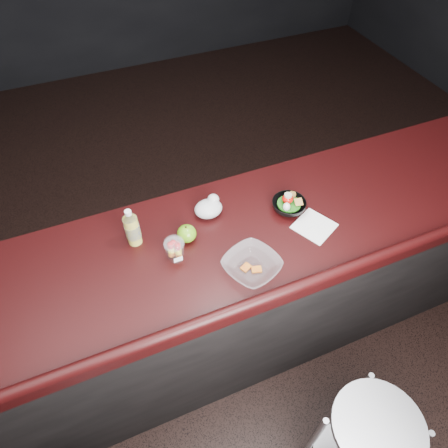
{
  "coord_description": "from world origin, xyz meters",
  "views": [
    {
      "loc": [
        -0.35,
        -0.73,
        2.38
      ],
      "look_at": [
        0.08,
        0.31,
        1.1
      ],
      "focal_mm": 32.0,
      "sensor_mm": 36.0,
      "label": 1
    }
  ],
  "objects_px": {
    "lemonade_bottle": "(132,229)",
    "green_apple": "(187,234)",
    "fruit_cup": "(175,249)",
    "takeout_bowl": "(252,266)",
    "stool_right": "(366,439)",
    "snack_bowl": "(289,205)"
  },
  "relations": [
    {
      "from": "lemonade_bottle",
      "to": "green_apple",
      "type": "distance_m",
      "value": 0.23
    },
    {
      "from": "lemonade_bottle",
      "to": "fruit_cup",
      "type": "height_order",
      "value": "lemonade_bottle"
    },
    {
      "from": "green_apple",
      "to": "lemonade_bottle",
      "type": "bearing_deg",
      "value": 160.69
    },
    {
      "from": "lemonade_bottle",
      "to": "takeout_bowl",
      "type": "distance_m",
      "value": 0.52
    },
    {
      "from": "stool_right",
      "to": "snack_bowl",
      "type": "distance_m",
      "value": 1.05
    },
    {
      "from": "stool_right",
      "to": "green_apple",
      "type": "relative_size",
      "value": 8.41
    },
    {
      "from": "lemonade_bottle",
      "to": "snack_bowl",
      "type": "bearing_deg",
      "value": -6.69
    },
    {
      "from": "snack_bowl",
      "to": "green_apple",
      "type": "bearing_deg",
      "value": 179.03
    },
    {
      "from": "green_apple",
      "to": "takeout_bowl",
      "type": "height_order",
      "value": "green_apple"
    },
    {
      "from": "green_apple",
      "to": "stool_right",
      "type": "bearing_deg",
      "value": -64.63
    },
    {
      "from": "lemonade_bottle",
      "to": "green_apple",
      "type": "bearing_deg",
      "value": -19.31
    },
    {
      "from": "snack_bowl",
      "to": "takeout_bowl",
      "type": "distance_m",
      "value": 0.39
    },
    {
      "from": "green_apple",
      "to": "snack_bowl",
      "type": "bearing_deg",
      "value": -0.97
    },
    {
      "from": "lemonade_bottle",
      "to": "snack_bowl",
      "type": "height_order",
      "value": "lemonade_bottle"
    },
    {
      "from": "snack_bowl",
      "to": "takeout_bowl",
      "type": "relative_size",
      "value": 0.68
    },
    {
      "from": "green_apple",
      "to": "snack_bowl",
      "type": "distance_m",
      "value": 0.49
    },
    {
      "from": "snack_bowl",
      "to": "takeout_bowl",
      "type": "bearing_deg",
      "value": -141.15
    },
    {
      "from": "stool_right",
      "to": "lemonade_bottle",
      "type": "height_order",
      "value": "lemonade_bottle"
    },
    {
      "from": "green_apple",
      "to": "snack_bowl",
      "type": "height_order",
      "value": "green_apple"
    },
    {
      "from": "fruit_cup",
      "to": "lemonade_bottle",
      "type": "bearing_deg",
      "value": 131.65
    },
    {
      "from": "stool_right",
      "to": "green_apple",
      "type": "bearing_deg",
      "value": 115.37
    },
    {
      "from": "lemonade_bottle",
      "to": "snack_bowl",
      "type": "xyz_separation_m",
      "value": [
        0.71,
        -0.08,
        -0.05
      ]
    }
  ]
}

